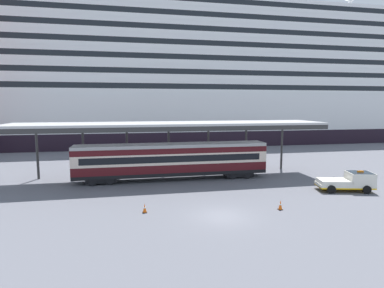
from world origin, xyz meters
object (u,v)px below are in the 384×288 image
at_px(cruise_ship, 203,84).
at_px(service_truck, 350,181).
at_px(traffic_cone_near, 280,205).
at_px(traffic_cone_mid, 145,208).
at_px(quay_bollard, 334,181).
at_px(train_carriage, 172,160).

height_order(cruise_ship, service_truck, cruise_ship).
bearing_deg(traffic_cone_near, traffic_cone_mid, 172.58).
relative_size(service_truck, traffic_cone_near, 7.07).
xyz_separation_m(traffic_cone_near, traffic_cone_mid, (-10.80, 1.41, -0.03)).
bearing_deg(quay_bollard, train_carriage, 159.89).
distance_m(service_truck, traffic_cone_near, 10.13).
height_order(cruise_ship, train_carriage, cruise_ship).
bearing_deg(quay_bollard, traffic_cone_near, -146.87).
relative_size(traffic_cone_near, quay_bollard, 0.81).
height_order(train_carriage, service_truck, train_carriage).
height_order(service_truck, quay_bollard, service_truck).
relative_size(traffic_cone_mid, quay_bollard, 0.76).
relative_size(cruise_ship, traffic_cone_mid, 187.07).
bearing_deg(traffic_cone_mid, traffic_cone_near, -7.42).
relative_size(train_carriage, traffic_cone_near, 27.35).
height_order(train_carriage, quay_bollard, train_carriage).
height_order(train_carriage, traffic_cone_mid, train_carriage).
relative_size(train_carriage, quay_bollard, 22.28).
height_order(traffic_cone_near, quay_bollard, quay_bollard).
relative_size(service_truck, traffic_cone_mid, 7.60).
distance_m(traffic_cone_near, quay_bollard, 10.76).
distance_m(train_carriage, quay_bollard, 17.39).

